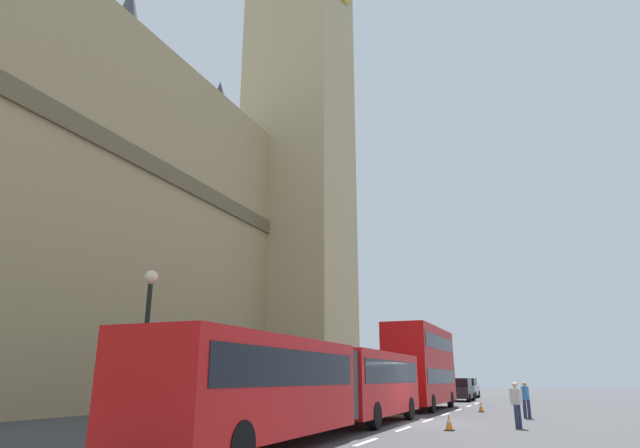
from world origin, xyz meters
TOP-DOWN VIEW (x-y plane):
  - ground_plane at (0.00, 0.00)m, footprint 160.00×160.00m
  - lane_centre_marking at (3.83, 0.00)m, footprint 34.40×0.16m
  - clock_tower at (21.74, 15.99)m, footprint 10.53×10.53m
  - articulated_bus at (-6.10, 1.99)m, footprint 18.58×2.54m
  - double_decker_bus at (10.09, 2.00)m, footprint 9.95×2.54m
  - sedan_lead at (23.64, 1.68)m, footprint 4.40×1.86m
  - sedan_trailing at (31.93, 2.20)m, footprint 4.40×1.86m
  - traffic_cone_west at (-3.00, -1.70)m, footprint 0.36×0.36m
  - traffic_cone_middle at (8.87, -1.54)m, footprint 0.36×0.36m
  - street_lamp at (-10.15, 6.50)m, footprint 0.44×0.44m
  - pedestrian_near_cones at (-1.12, -4.01)m, footprint 0.38×0.46m
  - pedestrian_by_kerb at (4.52, -4.14)m, footprint 0.45×0.35m

SIDE VIEW (x-z plane):
  - ground_plane at x=0.00m, z-range 0.00..0.00m
  - lane_centre_marking at x=3.83m, z-range 0.00..0.01m
  - traffic_cone_west at x=-3.00m, z-range -0.01..0.57m
  - traffic_cone_middle at x=8.87m, z-range -0.01..0.57m
  - pedestrian_near_cones at x=-1.12m, z-range 0.07..1.76m
  - pedestrian_by_kerb at x=4.52m, z-range 0.07..1.76m
  - sedan_lead at x=23.64m, z-range -0.01..1.84m
  - sedan_trailing at x=31.93m, z-range -0.01..1.84m
  - articulated_bus at x=-6.10m, z-range 0.30..3.20m
  - double_decker_bus at x=10.09m, z-range 0.26..5.16m
  - street_lamp at x=-10.15m, z-range 0.42..5.69m
  - clock_tower at x=21.74m, z-range 1.95..73.99m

